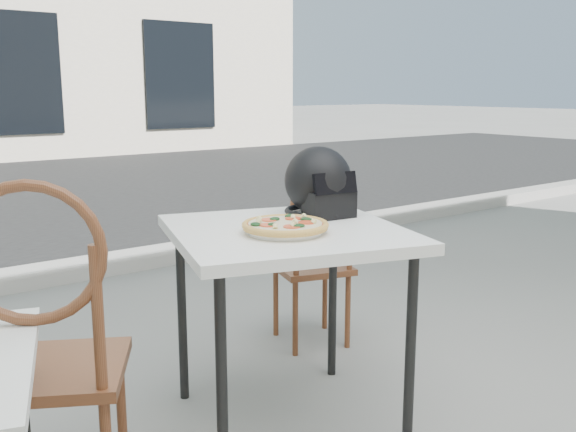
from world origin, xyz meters
TOP-DOWN VIEW (x-y plane):
  - curb at (0.00, 3.00)m, footprint 30.00×0.25m
  - cafe_table_main at (-0.04, 0.47)m, footprint 1.06×1.06m
  - plate at (-0.10, 0.40)m, footprint 0.37×0.37m
  - pizza at (-0.10, 0.40)m, footprint 0.41×0.41m
  - helmet at (0.22, 0.59)m, footprint 0.31×0.32m
  - cafe_chair_main at (0.55, 1.01)m, footprint 0.45×0.45m
  - cafe_chair_side at (-0.97, 0.40)m, footprint 0.57×0.57m

SIDE VIEW (x-z plane):
  - curb at x=0.00m, z-range 0.00..0.12m
  - cafe_chair_main at x=0.55m, z-range 0.05..1.01m
  - cafe_chair_side at x=-0.97m, z-range 0.06..1.15m
  - cafe_table_main at x=-0.04m, z-range 0.33..1.14m
  - plate at x=-0.10m, z-range 0.81..0.82m
  - pizza at x=-0.10m, z-range 0.82..0.86m
  - helmet at x=0.22m, z-range 0.79..1.08m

